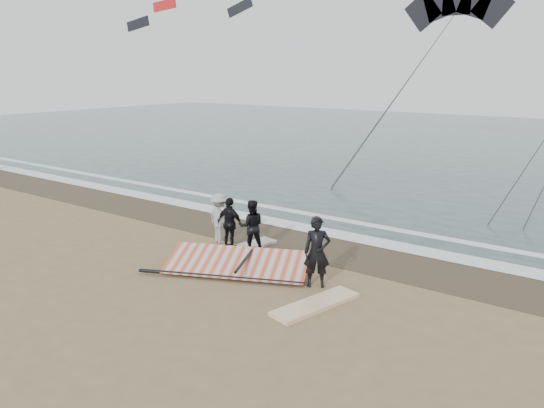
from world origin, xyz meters
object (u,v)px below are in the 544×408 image
Objects in this scene: board_white at (316,304)px; board_cream at (245,247)px; man_main at (317,252)px; sail_rig at (239,264)px.

board_cream is at bearing 164.32° from board_white.
board_white is at bearing -93.75° from man_main.
man_main is at bearing 134.47° from board_white.
man_main is 0.82× the size of board_cream.
board_cream is 0.54× the size of sail_rig.
board_cream is 1.87m from sail_rig.
man_main is 0.44× the size of sail_rig.
board_white is (0.63, -1.08, -0.91)m from man_main.
board_cream is at bearing 125.89° from man_main.
sail_rig reaches higher than board_cream.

